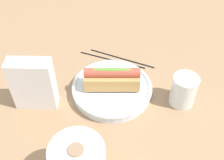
{
  "coord_description": "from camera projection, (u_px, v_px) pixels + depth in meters",
  "views": [
    {
      "loc": [
        -0.06,
        0.53,
        0.59
      ],
      "look_at": [
        0.02,
        -0.0,
        0.05
      ],
      "focal_mm": 44.67,
      "sensor_mm": 36.0,
      "label": 1
    }
  ],
  "objects": [
    {
      "name": "chopstick_far",
      "position": [
        122.0,
        58.0,
        0.9
      ],
      "size": [
        0.21,
        0.06,
        0.01
      ],
      "primitive_type": "cylinder",
      "rotation": [
        0.0,
        1.57,
        -0.27
      ],
      "color": "black",
      "rests_on": "ground_plane"
    },
    {
      "name": "ground_plane",
      "position": [
        119.0,
        93.0,
        0.79
      ],
      "size": [
        2.4,
        2.4,
        0.0
      ],
      "primitive_type": "plane",
      "color": "#9E7A56"
    },
    {
      "name": "chopstick_near",
      "position": [
        112.0,
        60.0,
        0.89
      ],
      "size": [
        0.22,
        0.05,
        0.01
      ],
      "primitive_type": "cylinder",
      "rotation": [
        0.0,
        1.57,
        -0.22
      ],
      "color": "black",
      "rests_on": "ground_plane"
    },
    {
      "name": "napkin_box",
      "position": [
        33.0,
        84.0,
        0.72
      ],
      "size": [
        0.11,
        0.06,
        0.15
      ],
      "primitive_type": "cube",
      "rotation": [
        0.0,
        0.0,
        0.12
      ],
      "color": "white",
      "rests_on": "ground_plane"
    },
    {
      "name": "serving_bowl",
      "position": [
        112.0,
        88.0,
        0.78
      ],
      "size": [
        0.23,
        0.23,
        0.03
      ],
      "color": "silver",
      "rests_on": "ground_plane"
    },
    {
      "name": "water_glass",
      "position": [
        183.0,
        92.0,
        0.74
      ],
      "size": [
        0.07,
        0.07,
        0.09
      ],
      "color": "white",
      "rests_on": "ground_plane"
    },
    {
      "name": "hotdog_front",
      "position": [
        112.0,
        78.0,
        0.76
      ],
      "size": [
        0.16,
        0.07,
        0.06
      ],
      "color": "tan",
      "rests_on": "serving_bowl"
    }
  ]
}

